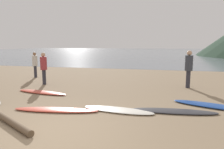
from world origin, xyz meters
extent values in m
cube|color=#8C7559|center=(0.00, 10.00, -0.10)|extent=(120.00, 120.00, 0.20)
cube|color=slate|center=(0.00, 63.19, 0.00)|extent=(140.00, 100.00, 0.01)
ellipsoid|color=#D84C38|center=(-2.45, 3.60, 0.04)|extent=(2.51, 0.89, 0.09)
ellipsoid|color=#D84C38|center=(-0.67, 1.57, 0.04)|extent=(2.74, 0.89, 0.08)
ellipsoid|color=silver|center=(1.21, 2.03, 0.03)|extent=(2.34, 0.83, 0.07)
ellipsoid|color=#333338|center=(2.90, 2.31, 0.03)|extent=(2.66, 0.75, 0.07)
ellipsoid|color=#1E479E|center=(4.22, 3.19, 0.04)|extent=(2.66, 1.39, 0.08)
cylinder|color=#2D2D38|center=(3.75, 6.28, 0.41)|extent=(0.20, 0.20, 0.83)
cylinder|color=#333842|center=(3.75, 6.28, 1.19)|extent=(0.36, 0.36, 0.72)
sphere|color=tan|center=(3.75, 6.28, 1.67)|extent=(0.23, 0.23, 0.23)
cylinder|color=#2D2D38|center=(-5.27, 7.36, 0.37)|extent=(0.18, 0.18, 0.74)
cylinder|color=beige|center=(-5.27, 7.36, 1.06)|extent=(0.32, 0.32, 0.64)
sphere|color=#936B4C|center=(-5.27, 7.36, 1.49)|extent=(0.21, 0.21, 0.21)
cylinder|color=#2D2D38|center=(-3.43, 5.39, 0.39)|extent=(0.18, 0.18, 0.77)
cylinder|color=#9E3338|center=(-3.43, 5.39, 1.11)|extent=(0.34, 0.34, 0.67)
sphere|color=tan|center=(-3.43, 5.39, 1.55)|extent=(0.22, 0.22, 0.22)
cylinder|color=brown|center=(-1.10, 0.18, 0.08)|extent=(1.72, 1.05, 0.17)
camera|label=1|loc=(2.51, -4.09, 2.06)|focal=33.17mm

